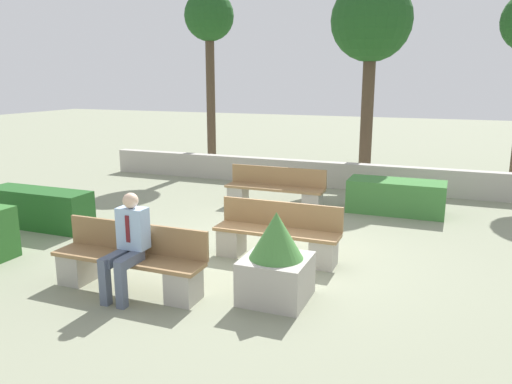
{
  "coord_description": "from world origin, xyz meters",
  "views": [
    {
      "loc": [
        2.62,
        -7.05,
        2.76
      ],
      "look_at": [
        -0.36,
        0.5,
        0.9
      ],
      "focal_mm": 35.0,
      "sensor_mm": 36.0,
      "label": 1
    }
  ],
  "objects_px": {
    "bench_front": "(129,265)",
    "tree_center_left": "(371,24)",
    "planter_corner_left": "(276,260)",
    "tree_leftmost": "(209,23)",
    "person_seated_man": "(128,241)",
    "bench_right_side": "(275,192)",
    "bench_left_side": "(277,238)"
  },
  "relations": [
    {
      "from": "planter_corner_left",
      "to": "tree_leftmost",
      "type": "xyz_separation_m",
      "value": [
        -5.04,
        8.3,
        3.81
      ]
    },
    {
      "from": "person_seated_man",
      "to": "planter_corner_left",
      "type": "relative_size",
      "value": 1.17
    },
    {
      "from": "bench_right_side",
      "to": "planter_corner_left",
      "type": "distance_m",
      "value": 4.59
    },
    {
      "from": "person_seated_man",
      "to": "tree_leftmost",
      "type": "xyz_separation_m",
      "value": [
        -3.25,
        8.89,
        3.6
      ]
    },
    {
      "from": "tree_leftmost",
      "to": "planter_corner_left",
      "type": "bearing_deg",
      "value": -58.71
    },
    {
      "from": "bench_front",
      "to": "planter_corner_left",
      "type": "xyz_separation_m",
      "value": [
        1.9,
        0.44,
        0.18
      ]
    },
    {
      "from": "person_seated_man",
      "to": "tree_leftmost",
      "type": "relative_size",
      "value": 0.25
    },
    {
      "from": "planter_corner_left",
      "to": "tree_leftmost",
      "type": "relative_size",
      "value": 0.22
    },
    {
      "from": "bench_front",
      "to": "bench_right_side",
      "type": "bearing_deg",
      "value": 85.72
    },
    {
      "from": "bench_left_side",
      "to": "tree_center_left",
      "type": "distance_m",
      "value": 8.21
    },
    {
      "from": "person_seated_man",
      "to": "planter_corner_left",
      "type": "distance_m",
      "value": 1.9
    },
    {
      "from": "person_seated_man",
      "to": "bench_right_side",
      "type": "bearing_deg",
      "value": 87.05
    },
    {
      "from": "planter_corner_left",
      "to": "bench_left_side",
      "type": "bearing_deg",
      "value": 108.79
    },
    {
      "from": "bench_front",
      "to": "tree_center_left",
      "type": "distance_m",
      "value": 9.97
    },
    {
      "from": "bench_front",
      "to": "planter_corner_left",
      "type": "height_order",
      "value": "planter_corner_left"
    },
    {
      "from": "bench_front",
      "to": "tree_center_left",
      "type": "relative_size",
      "value": 0.4
    },
    {
      "from": "bench_left_side",
      "to": "person_seated_man",
      "type": "xyz_separation_m",
      "value": [
        -1.33,
        -1.96,
        0.4
      ]
    },
    {
      "from": "bench_right_side",
      "to": "tree_center_left",
      "type": "distance_m",
      "value": 5.89
    },
    {
      "from": "person_seated_man",
      "to": "tree_leftmost",
      "type": "bearing_deg",
      "value": 110.08
    },
    {
      "from": "bench_front",
      "to": "planter_corner_left",
      "type": "bearing_deg",
      "value": 13.06
    },
    {
      "from": "bench_left_side",
      "to": "planter_corner_left",
      "type": "height_order",
      "value": "planter_corner_left"
    },
    {
      "from": "bench_left_side",
      "to": "bench_right_side",
      "type": "relative_size",
      "value": 0.91
    },
    {
      "from": "bench_right_side",
      "to": "bench_left_side",
      "type": "bearing_deg",
      "value": -62.08
    },
    {
      "from": "person_seated_man",
      "to": "tree_center_left",
      "type": "xyz_separation_m",
      "value": [
        1.45,
        9.22,
        3.43
      ]
    },
    {
      "from": "tree_leftmost",
      "to": "bench_right_side",
      "type": "bearing_deg",
      "value": -48.68
    },
    {
      "from": "bench_right_side",
      "to": "tree_center_left",
      "type": "height_order",
      "value": "tree_center_left"
    },
    {
      "from": "bench_left_side",
      "to": "bench_right_side",
      "type": "height_order",
      "value": "same"
    },
    {
      "from": "tree_leftmost",
      "to": "bench_left_side",
      "type": "bearing_deg",
      "value": -56.54
    },
    {
      "from": "bench_front",
      "to": "tree_center_left",
      "type": "height_order",
      "value": "tree_center_left"
    },
    {
      "from": "person_seated_man",
      "to": "tree_leftmost",
      "type": "distance_m",
      "value": 10.12
    },
    {
      "from": "bench_right_side",
      "to": "planter_corner_left",
      "type": "xyz_separation_m",
      "value": [
        1.54,
        -4.32,
        0.17
      ]
    },
    {
      "from": "bench_right_side",
      "to": "person_seated_man",
      "type": "distance_m",
      "value": 4.93
    }
  ]
}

